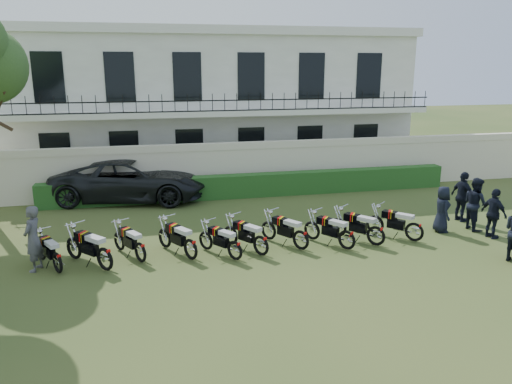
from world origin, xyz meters
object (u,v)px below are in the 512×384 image
(officer_2, at_px, (494,214))
(motorcycle_8, at_px, (376,231))
(motorcycle_6, at_px, (301,235))
(inspector, at_px, (33,239))
(motorcycle_7, at_px, (347,235))
(officer_5, at_px, (463,197))
(motorcycle_3, at_px, (190,244))
(officer_4, at_px, (475,204))
(motorcycle_9, at_px, (415,227))
(suv, at_px, (130,180))
(motorcycle_1, at_px, (104,253))
(motorcycle_5, at_px, (261,241))
(motorcycle_4, at_px, (235,246))
(motorcycle_2, at_px, (140,247))
(motorcycle_0, at_px, (57,258))
(officer_3, at_px, (442,209))

(officer_2, bearing_deg, motorcycle_8, 77.88)
(motorcycle_6, bearing_deg, inspector, 144.90)
(motorcycle_7, distance_m, officer_5, 5.67)
(motorcycle_3, bearing_deg, officer_4, -26.76)
(motorcycle_3, relative_size, motorcycle_8, 1.08)
(motorcycle_9, relative_size, suv, 0.25)
(motorcycle_8, distance_m, suv, 10.78)
(motorcycle_6, bearing_deg, officer_2, -36.44)
(motorcycle_6, xyz_separation_m, motorcycle_9, (3.86, -0.09, 0.00))
(motorcycle_8, distance_m, motorcycle_9, 1.40)
(motorcycle_1, bearing_deg, motorcycle_5, -39.00)
(motorcycle_3, distance_m, motorcycle_5, 2.11)
(motorcycle_1, relative_size, officer_5, 0.90)
(officer_2, relative_size, officer_4, 0.91)
(motorcycle_4, relative_size, officer_5, 0.85)
(motorcycle_7, relative_size, suv, 0.26)
(motorcycle_8, height_order, officer_5, officer_5)
(motorcycle_6, height_order, motorcycle_7, motorcycle_6)
(motorcycle_2, bearing_deg, officer_4, -26.69)
(motorcycle_2, bearing_deg, motorcycle_4, -38.98)
(motorcycle_0, bearing_deg, suv, 47.22)
(motorcycle_3, xyz_separation_m, inspector, (-4.35, 0.23, 0.44))
(motorcycle_1, bearing_deg, motorcycle_7, -40.54)
(motorcycle_1, xyz_separation_m, motorcycle_6, (5.86, 0.34, -0.04))
(motorcycle_5, xyz_separation_m, officer_4, (7.91, 0.83, 0.43))
(motorcycle_8, xyz_separation_m, inspector, (-10.24, 0.36, 0.43))
(motorcycle_1, xyz_separation_m, motorcycle_2, (0.97, 0.42, -0.06))
(motorcycle_0, xyz_separation_m, inspector, (-0.65, 0.40, 0.47))
(inspector, relative_size, officer_2, 1.11)
(officer_5, bearing_deg, motorcycle_8, 104.52)
(motorcycle_3, relative_size, motorcycle_5, 1.04)
(motorcycle_9, bearing_deg, motorcycle_1, 140.51)
(motorcycle_1, distance_m, suv, 7.73)
(motorcycle_7, bearing_deg, motorcycle_6, 133.53)
(motorcycle_8, distance_m, officer_4, 4.23)
(motorcycle_6, distance_m, motorcycle_9, 3.86)
(motorcycle_6, height_order, officer_3, officer_3)
(motorcycle_2, bearing_deg, inspector, 148.38)
(motorcycle_6, relative_size, officer_4, 0.91)
(motorcycle_1, relative_size, officer_3, 1.04)
(motorcycle_1, relative_size, motorcycle_7, 1.00)
(motorcycle_3, bearing_deg, motorcycle_6, -29.89)
(motorcycle_7, bearing_deg, motorcycle_4, 146.88)
(inspector, bearing_deg, motorcycle_6, 105.70)
(motorcycle_9, bearing_deg, officer_4, -25.98)
(motorcycle_7, bearing_deg, inspector, 142.64)
(motorcycle_6, distance_m, officer_3, 5.36)
(motorcycle_4, bearing_deg, motorcycle_9, -32.11)
(officer_2, bearing_deg, motorcycle_9, 75.15)
(motorcycle_7, bearing_deg, officer_4, -23.99)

